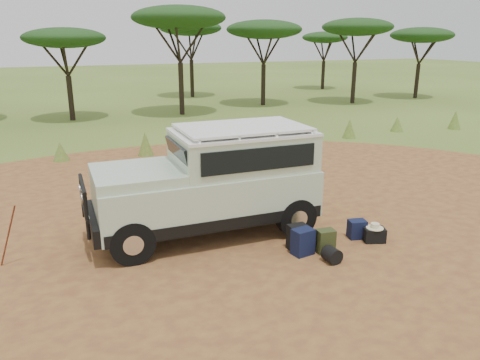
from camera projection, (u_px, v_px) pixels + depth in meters
name	position (u px, v px, depth m)	size (l,w,h in m)	color
ground	(232.00, 248.00, 9.97)	(140.00, 140.00, 0.00)	#526B26
dirt_clearing	(232.00, 248.00, 9.97)	(23.00, 23.00, 0.01)	olive
grass_fringe	(149.00, 146.00, 17.54)	(36.60, 1.60, 0.90)	#526B26
acacia_treeline	(113.00, 26.00, 26.29)	(46.70, 13.20, 6.26)	black
safari_vehicle	(213.00, 184.00, 10.42)	(5.08, 2.09, 2.43)	beige
walking_staff	(8.00, 236.00, 9.00)	(0.03, 0.03, 1.34)	maroon
backpack_black	(298.00, 237.00, 9.83)	(0.40, 0.29, 0.55)	black
backpack_navy	(303.00, 242.00, 9.60)	(0.42, 0.30, 0.56)	#111536
backpack_olive	(325.00, 241.00, 9.69)	(0.36, 0.26, 0.50)	#3A411E
duffel_navy	(357.00, 229.00, 10.40)	(0.37, 0.28, 0.42)	#111536
hard_case	(374.00, 235.00, 10.23)	(0.45, 0.32, 0.32)	black
stuff_sack	(332.00, 255.00, 9.29)	(0.32, 0.32, 0.32)	black
safari_hat	(375.00, 226.00, 10.17)	(0.38, 0.38, 0.11)	beige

